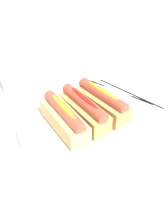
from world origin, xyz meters
TOP-DOWN VIEW (x-y plane):
  - ground_plane at (0.00, 0.00)m, footprint 2.40×2.40m
  - serving_bowl at (0.03, -0.02)m, footprint 0.32×0.32m
  - hotdog_front at (0.01, -0.07)m, footprint 0.16×0.08m
  - hotdog_back at (0.03, -0.02)m, footprint 0.16×0.09m
  - hotdog_side at (0.04, 0.04)m, footprint 0.16×0.10m
  - water_glass at (0.28, -0.02)m, footprint 0.07×0.07m
  - chopstick_near at (0.05, -0.21)m, footprint 0.22×0.01m
  - chopstick_far at (0.02, -0.22)m, footprint 0.22×0.02m

SIDE VIEW (x-z plane):
  - ground_plane at x=0.00m, z-range 0.00..0.00m
  - chopstick_near at x=0.05m, z-range 0.00..0.01m
  - chopstick_far at x=0.02m, z-range 0.00..0.01m
  - serving_bowl at x=0.03m, z-range 0.00..0.03m
  - water_glass at x=0.28m, z-range 0.00..0.09m
  - hotdog_front at x=0.01m, z-range 0.03..0.09m
  - hotdog_back at x=0.03m, z-range 0.03..0.09m
  - hotdog_side at x=0.04m, z-range 0.03..0.09m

